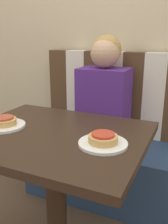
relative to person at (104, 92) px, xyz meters
name	(u,v)px	position (x,y,z in m)	size (l,w,h in m)	color
wall_back	(120,12)	(0.00, 0.30, 0.52)	(7.00, 0.05, 2.60)	#C6B28E
booth_seat	(102,167)	(0.00, 0.00, -0.56)	(1.04, 0.49, 0.43)	navy
booth_backrest	(113,93)	(0.00, 0.20, -0.05)	(1.04, 0.09, 0.61)	#4C331E
dining_table	(55,155)	(0.00, -0.66, -0.16)	(0.82, 0.67, 0.73)	black
person	(104,92)	(0.00, 0.00, 0.00)	(0.33, 0.24, 0.72)	#4C237A
plate_left	(4,126)	(-0.25, -0.70, -0.04)	(0.20, 0.20, 0.01)	white
plate_right	(103,144)	(0.25, -0.70, -0.04)	(0.20, 0.20, 0.01)	white
pizza_left	(4,121)	(-0.25, -0.70, -0.02)	(0.12, 0.12, 0.04)	tan
pizza_right	(103,138)	(0.25, -0.70, -0.02)	(0.12, 0.12, 0.04)	tan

